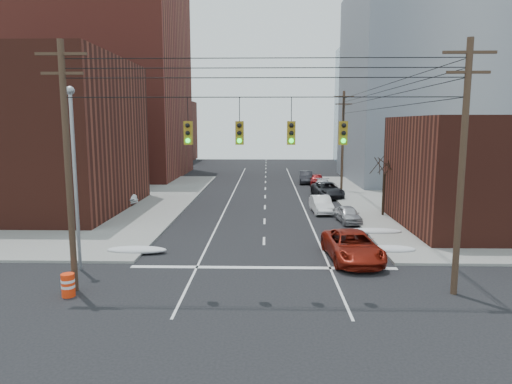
{
  "coord_description": "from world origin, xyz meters",
  "views": [
    {
      "loc": [
        0.17,
        -16.59,
        7.49
      ],
      "look_at": [
        -0.55,
        13.32,
        3.0
      ],
      "focal_mm": 32.0,
      "sensor_mm": 36.0,
      "label": 1
    }
  ],
  "objects_px": {
    "lot_car_b": "(107,197)",
    "lot_car_d": "(101,193)",
    "parked_car_e": "(317,180)",
    "lot_car_c": "(67,206)",
    "parked_car_a": "(348,214)",
    "construction_barrel": "(68,285)",
    "parked_car_c": "(327,190)",
    "parked_car_b": "(321,204)",
    "lot_car_a": "(112,196)",
    "parked_car_f": "(306,177)",
    "red_pickup": "(352,246)",
    "parked_car_d": "(323,186)"
  },
  "relations": [
    {
      "from": "parked_car_a",
      "to": "lot_car_a",
      "type": "height_order",
      "value": "lot_car_a"
    },
    {
      "from": "red_pickup",
      "to": "parked_car_e",
      "type": "bearing_deg",
      "value": 83.52
    },
    {
      "from": "lot_car_a",
      "to": "parked_car_b",
      "type": "bearing_deg",
      "value": -73.99
    },
    {
      "from": "parked_car_f",
      "to": "lot_car_d",
      "type": "distance_m",
      "value": 25.38
    },
    {
      "from": "parked_car_d",
      "to": "lot_car_d",
      "type": "relative_size",
      "value": 1.24
    },
    {
      "from": "red_pickup",
      "to": "lot_car_b",
      "type": "bearing_deg",
      "value": 136.32
    },
    {
      "from": "parked_car_c",
      "to": "construction_barrel",
      "type": "bearing_deg",
      "value": -124.74
    },
    {
      "from": "parked_car_d",
      "to": "lot_car_a",
      "type": "relative_size",
      "value": 0.96
    },
    {
      "from": "lot_car_d",
      "to": "parked_car_f",
      "type": "bearing_deg",
      "value": -48.43
    },
    {
      "from": "red_pickup",
      "to": "parked_car_c",
      "type": "distance_m",
      "value": 21.88
    },
    {
      "from": "parked_car_e",
      "to": "parked_car_b",
      "type": "bearing_deg",
      "value": -89.43
    },
    {
      "from": "parked_car_c",
      "to": "lot_car_d",
      "type": "relative_size",
      "value": 1.54
    },
    {
      "from": "parked_car_f",
      "to": "lot_car_d",
      "type": "height_order",
      "value": "parked_car_f"
    },
    {
      "from": "parked_car_a",
      "to": "lot_car_c",
      "type": "height_order",
      "value": "lot_car_c"
    },
    {
      "from": "parked_car_f",
      "to": "construction_barrel",
      "type": "bearing_deg",
      "value": -105.95
    },
    {
      "from": "parked_car_b",
      "to": "construction_barrel",
      "type": "xyz_separation_m",
      "value": [
        -13.3,
        -19.36,
        -0.18
      ]
    },
    {
      "from": "parked_car_a",
      "to": "construction_barrel",
      "type": "distance_m",
      "value": 21.48
    },
    {
      "from": "red_pickup",
      "to": "lot_car_a",
      "type": "height_order",
      "value": "lot_car_a"
    },
    {
      "from": "parked_car_c",
      "to": "construction_barrel",
      "type": "height_order",
      "value": "parked_car_c"
    },
    {
      "from": "red_pickup",
      "to": "lot_car_a",
      "type": "bearing_deg",
      "value": 135.31
    },
    {
      "from": "lot_car_a",
      "to": "lot_car_d",
      "type": "relative_size",
      "value": 1.3
    },
    {
      "from": "parked_car_b",
      "to": "parked_car_e",
      "type": "distance_m",
      "value": 17.44
    },
    {
      "from": "parked_car_d",
      "to": "construction_barrel",
      "type": "height_order",
      "value": "parked_car_d"
    },
    {
      "from": "parked_car_c",
      "to": "construction_barrel",
      "type": "xyz_separation_m",
      "value": [
        -14.9,
        -27.54,
        -0.24
      ]
    },
    {
      "from": "lot_car_b",
      "to": "parked_car_d",
      "type": "bearing_deg",
      "value": -54.76
    },
    {
      "from": "parked_car_d",
      "to": "lot_car_c",
      "type": "height_order",
      "value": "lot_car_c"
    },
    {
      "from": "parked_car_e",
      "to": "parked_car_f",
      "type": "relative_size",
      "value": 0.9
    },
    {
      "from": "lot_car_b",
      "to": "lot_car_d",
      "type": "height_order",
      "value": "lot_car_b"
    },
    {
      "from": "red_pickup",
      "to": "parked_car_f",
      "type": "distance_m",
      "value": 33.07
    },
    {
      "from": "parked_car_e",
      "to": "lot_car_c",
      "type": "relative_size",
      "value": 0.88
    },
    {
      "from": "lot_car_d",
      "to": "red_pickup",
      "type": "bearing_deg",
      "value": -124.13
    },
    {
      "from": "lot_car_d",
      "to": "lot_car_c",
      "type": "bearing_deg",
      "value": -173.39
    },
    {
      "from": "lot_car_a",
      "to": "lot_car_c",
      "type": "distance_m",
      "value": 5.04
    },
    {
      "from": "parked_car_e",
      "to": "lot_car_b",
      "type": "relative_size",
      "value": 0.78
    },
    {
      "from": "parked_car_c",
      "to": "lot_car_c",
      "type": "relative_size",
      "value": 1.18
    },
    {
      "from": "parked_car_c",
      "to": "parked_car_d",
      "type": "relative_size",
      "value": 1.24
    },
    {
      "from": "parked_car_f",
      "to": "lot_car_d",
      "type": "bearing_deg",
      "value": -143.22
    },
    {
      "from": "lot_car_a",
      "to": "construction_barrel",
      "type": "relative_size",
      "value": 4.59
    },
    {
      "from": "red_pickup",
      "to": "parked_car_e",
      "type": "xyz_separation_m",
      "value": [
        1.41,
        31.02,
        -0.09
      ]
    },
    {
      "from": "lot_car_c",
      "to": "lot_car_a",
      "type": "bearing_deg",
      "value": -4.56
    },
    {
      "from": "red_pickup",
      "to": "parked_car_a",
      "type": "relative_size",
      "value": 1.54
    },
    {
      "from": "red_pickup",
      "to": "construction_barrel",
      "type": "bearing_deg",
      "value": -160.79
    },
    {
      "from": "parked_car_a",
      "to": "parked_car_d",
      "type": "xyz_separation_m",
      "value": [
        0.0,
        16.13,
        0.02
      ]
    },
    {
      "from": "lot_car_d",
      "to": "lot_car_a",
      "type": "bearing_deg",
      "value": -135.31
    },
    {
      "from": "parked_car_e",
      "to": "parked_car_f",
      "type": "distance_m",
      "value": 2.37
    },
    {
      "from": "red_pickup",
      "to": "lot_car_d",
      "type": "xyz_separation_m",
      "value": [
        -20.98,
        19.11,
        -0.02
      ]
    },
    {
      "from": "lot_car_a",
      "to": "lot_car_d",
      "type": "bearing_deg",
      "value": 60.73
    },
    {
      "from": "lot_car_a",
      "to": "lot_car_b",
      "type": "bearing_deg",
      "value": 154.36
    },
    {
      "from": "lot_car_b",
      "to": "lot_car_c",
      "type": "height_order",
      "value": "lot_car_b"
    },
    {
      "from": "parked_car_f",
      "to": "parked_car_e",
      "type": "bearing_deg",
      "value": -56.45
    }
  ]
}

